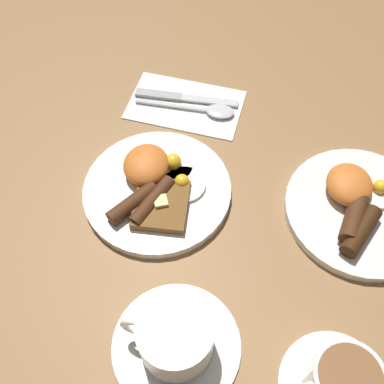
{
  "coord_description": "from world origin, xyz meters",
  "views": [
    {
      "loc": [
        0.39,
        0.11,
        0.6
      ],
      "look_at": [
        0.01,
        0.06,
        0.03
      ],
      "focal_mm": 42.0,
      "sensor_mm": 36.0,
      "label": 1
    }
  ],
  "objects_px": {
    "teacup_far": "(340,384)",
    "spoon": "(210,110)",
    "breakfast_plate_far": "(359,207)",
    "knife": "(180,97)",
    "breakfast_plate_near": "(156,187)",
    "teacup_near": "(175,339)"
  },
  "relations": [
    {
      "from": "teacup_far",
      "to": "spoon",
      "type": "distance_m",
      "value": 0.49
    },
    {
      "from": "breakfast_plate_far",
      "to": "teacup_far",
      "type": "xyz_separation_m",
      "value": [
        0.27,
        -0.04,
        0.02
      ]
    },
    {
      "from": "teacup_far",
      "to": "spoon",
      "type": "height_order",
      "value": "teacup_far"
    },
    {
      "from": "breakfast_plate_far",
      "to": "spoon",
      "type": "bearing_deg",
      "value": -124.53
    },
    {
      "from": "knife",
      "to": "spoon",
      "type": "height_order",
      "value": "spoon"
    },
    {
      "from": "teacup_far",
      "to": "breakfast_plate_near",
      "type": "bearing_deg",
      "value": -133.11
    },
    {
      "from": "knife",
      "to": "spoon",
      "type": "bearing_deg",
      "value": -22.92
    },
    {
      "from": "spoon",
      "to": "breakfast_plate_far",
      "type": "bearing_deg",
      "value": -32.42
    },
    {
      "from": "breakfast_plate_far",
      "to": "teacup_near",
      "type": "distance_m",
      "value": 0.35
    },
    {
      "from": "teacup_near",
      "to": "spoon",
      "type": "height_order",
      "value": "teacup_near"
    },
    {
      "from": "spoon",
      "to": "breakfast_plate_near",
      "type": "bearing_deg",
      "value": -106.69
    },
    {
      "from": "teacup_far",
      "to": "knife",
      "type": "distance_m",
      "value": 0.54
    },
    {
      "from": "breakfast_plate_near",
      "to": "breakfast_plate_far",
      "type": "xyz_separation_m",
      "value": [
        -0.01,
        0.32,
        -0.0
      ]
    },
    {
      "from": "breakfast_plate_far",
      "to": "knife",
      "type": "height_order",
      "value": "breakfast_plate_far"
    },
    {
      "from": "breakfast_plate_far",
      "to": "spoon",
      "type": "height_order",
      "value": "breakfast_plate_far"
    },
    {
      "from": "breakfast_plate_near",
      "to": "spoon",
      "type": "distance_m",
      "value": 0.2
    },
    {
      "from": "breakfast_plate_near",
      "to": "knife",
      "type": "relative_size",
      "value": 1.22
    },
    {
      "from": "breakfast_plate_far",
      "to": "teacup_near",
      "type": "xyz_separation_m",
      "value": [
        0.25,
        -0.24,
        0.02
      ]
    },
    {
      "from": "teacup_near",
      "to": "knife",
      "type": "relative_size",
      "value": 0.88
    },
    {
      "from": "teacup_near",
      "to": "teacup_far",
      "type": "xyz_separation_m",
      "value": [
        0.02,
        0.2,
        -0.0
      ]
    },
    {
      "from": "knife",
      "to": "breakfast_plate_far",
      "type": "bearing_deg",
      "value": -31.81
    },
    {
      "from": "breakfast_plate_near",
      "to": "teacup_far",
      "type": "bearing_deg",
      "value": 46.89
    }
  ]
}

